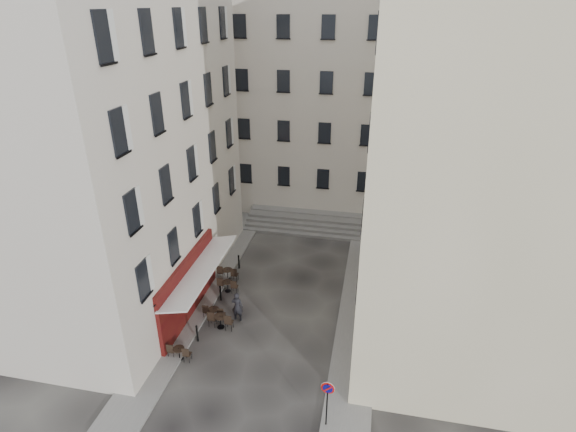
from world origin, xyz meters
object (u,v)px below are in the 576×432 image
(no_parking_sign, at_px, (327,396))
(pedestrian, at_px, (237,306))
(bistro_table_a, at_px, (179,352))
(bistro_table_b, at_px, (221,320))

(no_parking_sign, bearing_deg, pedestrian, 140.20)
(bistro_table_a, bearing_deg, pedestrian, 61.87)
(no_parking_sign, height_order, bistro_table_a, no_parking_sign)
(bistro_table_a, distance_m, bistro_table_b, 2.83)
(no_parking_sign, relative_size, bistro_table_a, 2.00)
(bistro_table_a, bearing_deg, bistro_table_b, 65.78)
(bistro_table_a, xyz_separation_m, pedestrian, (1.82, 3.41, 0.43))
(bistro_table_a, height_order, pedestrian, pedestrian)
(no_parking_sign, distance_m, bistro_table_a, 7.79)
(no_parking_sign, distance_m, pedestrian, 8.02)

